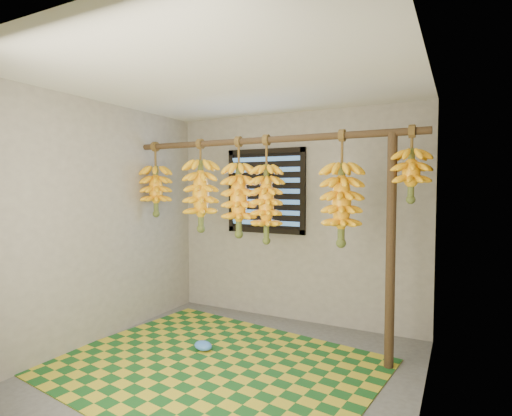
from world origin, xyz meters
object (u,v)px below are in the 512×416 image
Objects in this scene: banana_bunch_e at (341,204)px; banana_bunch_c at (239,200)px; support_post at (391,252)px; banana_bunch_d at (266,204)px; plastic_bag at (203,346)px; banana_bunch_f at (411,175)px; woven_mat at (212,366)px; banana_bunch_b at (201,196)px; banana_bunch_a at (156,191)px.

banana_bunch_c is at bearing 180.00° from banana_bunch_e.
banana_bunch_d is (-1.16, 0.00, 0.39)m from support_post.
plastic_bag is at bearing -160.02° from banana_bunch_e.
support_post is at bearing 180.00° from banana_bunch_f.
banana_bunch_f is (1.77, 0.43, 1.59)m from plastic_bag.
banana_bunch_f is at bearing 0.00° from banana_bunch_c.
banana_bunch_e is (0.74, 0.00, 0.01)m from banana_bunch_d.
banana_bunch_b is (-0.58, 0.67, 1.45)m from woven_mat.
banana_bunch_f reaches higher than plastic_bag.
banana_bunch_d is at bearing 0.00° from banana_bunch_c.
support_post is at bearing 15.00° from plastic_bag.
banana_bunch_b is (-0.32, 0.43, 1.41)m from plastic_bag.
banana_bunch_e is (1.51, 0.00, -0.06)m from banana_bunch_b.
support_post is 1.99m from banana_bunch_b.
banana_bunch_e is at bearing 0.00° from banana_bunch_c.
banana_bunch_e reaches higher than woven_mat.
banana_bunch_b is 1.51m from banana_bunch_e.
banana_bunch_a is 1.39m from banana_bunch_d.
banana_bunch_f is (1.31, 0.00, 0.26)m from banana_bunch_d.
banana_bunch_d is (0.31, 0.00, -0.03)m from banana_bunch_c.
banana_bunch_c is (0.46, 0.00, -0.04)m from banana_bunch_b.
banana_bunch_e is 1.63× the size of banana_bunch_f.
banana_bunch_b is (0.61, -0.00, -0.05)m from banana_bunch_a.
banana_bunch_c is at bearing 180.00° from banana_bunch_d.
woven_mat is (-1.36, -0.67, -0.99)m from support_post.
banana_bunch_a is 0.86× the size of banana_bunch_b.
banana_bunch_b is at bearing 180.00° from banana_bunch_f.
banana_bunch_a and banana_bunch_d have the same top height.
banana_bunch_a is 2.13m from banana_bunch_e.
banana_bunch_f is at bearing 13.78° from plastic_bag.
banana_bunch_b is 0.47m from banana_bunch_c.
banana_bunch_a reaches higher than support_post.
plastic_bag is at bearing -53.53° from banana_bunch_b.
plastic_bag is 0.21× the size of banana_bunch_b.
banana_bunch_a is (-2.55, 0.00, 0.51)m from support_post.
banana_bunch_d and banana_bunch_f have the same top height.
support_post is at bearing -0.00° from banana_bunch_a.
banana_bunch_d is at bearing 0.00° from banana_bunch_b.
support_post is 9.99× the size of plastic_bag.
banana_bunch_f is at bearing 0.00° from banana_bunch_d.
support_post is 3.20× the size of banana_bunch_f.
banana_bunch_d is at bearing 43.74° from plastic_bag.
plastic_bag is at bearing -136.26° from banana_bunch_d.
banana_bunch_b and banana_bunch_c have the same top height.
banana_bunch_e is at bearing 35.59° from woven_mat.
banana_bunch_e is (-0.43, 0.00, 0.39)m from support_post.
banana_bunch_e reaches higher than support_post.
banana_bunch_a is (-1.19, 0.67, 1.50)m from woven_mat.
banana_bunch_e is 0.63m from banana_bunch_f.
woven_mat is 2.74× the size of banana_bunch_b.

